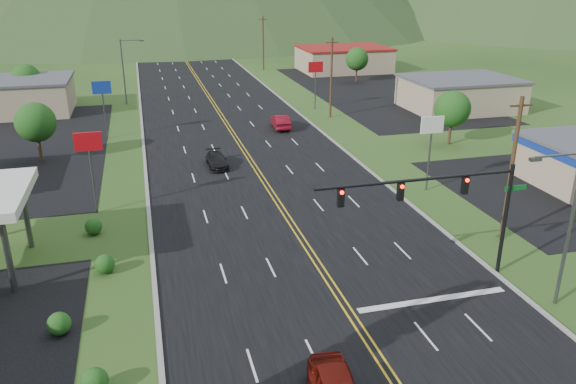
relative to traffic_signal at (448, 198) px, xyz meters
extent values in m
cylinder|color=black|center=(4.02, 0.00, -1.83)|extent=(0.24, 0.24, 7.00)
cylinder|color=black|center=(-1.98, 0.00, 1.27)|extent=(12.00, 0.18, 0.18)
cube|color=#0C591E|center=(4.42, 0.00, 0.17)|extent=(1.40, 0.06, 0.30)
cube|color=black|center=(1.02, 0.00, 0.67)|extent=(0.35, 0.28, 1.05)
sphere|color=#FF0C05|center=(1.02, -0.18, 1.02)|extent=(0.22, 0.22, 0.22)
cube|color=black|center=(-2.98, 0.00, 0.67)|extent=(0.35, 0.28, 1.05)
sphere|color=#FF0C05|center=(-2.98, -0.18, 1.02)|extent=(0.22, 0.22, 0.22)
cube|color=black|center=(-6.48, 0.00, 0.67)|extent=(0.35, 0.28, 1.05)
sphere|color=#FF0C05|center=(-6.48, -0.18, 1.02)|extent=(0.22, 0.22, 0.22)
cylinder|color=#59595E|center=(5.02, -4.00, -0.83)|extent=(0.20, 0.20, 9.00)
cylinder|color=#59595E|center=(3.58, -4.00, 3.47)|extent=(2.88, 0.12, 0.12)
cube|color=#59595E|center=(2.14, -4.00, 3.37)|extent=(0.60, 0.25, 0.18)
cylinder|color=#59595E|center=(-18.48, 56.00, -0.83)|extent=(0.20, 0.20, 9.00)
cylinder|color=#59595E|center=(-17.04, 56.00, 3.47)|extent=(2.88, 0.12, 0.12)
cube|color=#59595E|center=(-15.60, 56.00, 3.37)|extent=(0.60, 0.25, 0.18)
cylinder|color=#59595E|center=(-24.48, 5.00, -2.83)|extent=(0.36, 0.36, 5.00)
cylinder|color=#59595E|center=(-24.48, 11.00, -2.83)|extent=(0.36, 0.36, 5.00)
cube|color=tan|center=(25.52, 41.00, -3.33)|extent=(14.00, 11.00, 4.00)
cube|color=#4C4C51|center=(25.52, 41.00, -1.18)|extent=(14.40, 11.40, 0.30)
cube|color=tan|center=(21.52, 76.00, -3.23)|extent=(16.00, 12.00, 4.20)
cube|color=maroon|center=(21.52, 76.00, -0.98)|extent=(16.40, 12.40, 0.30)
cylinder|color=#59595E|center=(-20.48, 16.00, -2.83)|extent=(0.16, 0.16, 5.00)
cube|color=#B10A11|center=(-20.48, 16.00, 0.37)|extent=(2.00, 0.18, 1.40)
cylinder|color=#59595E|center=(-20.48, 38.00, -2.83)|extent=(0.16, 0.16, 5.00)
cube|color=navy|center=(-20.48, 38.00, 0.37)|extent=(2.00, 0.18, 1.40)
cylinder|color=#59595E|center=(6.52, 14.00, -2.83)|extent=(0.16, 0.16, 5.00)
cube|color=white|center=(6.52, 14.00, 0.37)|extent=(2.00, 0.18, 1.40)
cylinder|color=#59595E|center=(6.52, 46.00, -2.83)|extent=(0.16, 0.16, 5.00)
cube|color=#B10A11|center=(6.52, 46.00, 0.37)|extent=(2.00, 0.18, 1.40)
cylinder|color=#382314|center=(-26.48, 31.00, -3.83)|extent=(0.30, 0.30, 3.00)
sphere|color=#144917|center=(-26.48, 31.00, -1.43)|extent=(3.84, 3.84, 3.84)
cylinder|color=#382314|center=(-31.48, 58.00, -3.83)|extent=(0.30, 0.30, 3.00)
sphere|color=#144917|center=(-31.48, 58.00, -1.43)|extent=(3.84, 3.84, 3.84)
cylinder|color=#382314|center=(15.52, 26.00, -3.83)|extent=(0.30, 0.30, 3.00)
sphere|color=#144917|center=(15.52, 26.00, -1.43)|extent=(3.84, 3.84, 3.84)
cylinder|color=#382314|center=(19.52, 64.00, -3.83)|extent=(0.30, 0.30, 3.00)
sphere|color=#144917|center=(19.52, 64.00, -1.43)|extent=(3.84, 3.84, 3.84)
cylinder|color=#382314|center=(7.02, 4.00, -0.33)|extent=(0.28, 0.28, 10.00)
cube|color=#382314|center=(7.02, 4.00, 4.07)|extent=(1.60, 0.12, 0.12)
cylinder|color=#382314|center=(7.02, 41.00, -0.33)|extent=(0.28, 0.28, 10.00)
cube|color=#382314|center=(7.02, 41.00, 4.07)|extent=(1.60, 0.12, 0.12)
cylinder|color=#382314|center=(7.02, 81.00, -0.33)|extent=(0.28, 0.28, 10.00)
cube|color=#382314|center=(7.02, 81.00, 4.07)|extent=(1.60, 0.12, 0.12)
cylinder|color=#382314|center=(7.02, 121.00, -0.33)|extent=(0.28, 0.28, 10.00)
cube|color=#382314|center=(7.02, 121.00, 4.07)|extent=(1.60, 0.12, 0.12)
imported|color=black|center=(-9.95, 24.66, -4.70)|extent=(1.89, 4.39, 1.26)
imported|color=maroon|center=(-0.56, 37.12, -4.51)|extent=(2.07, 5.07, 1.64)
camera|label=1|loc=(-16.36, -26.35, 11.84)|focal=35.00mm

